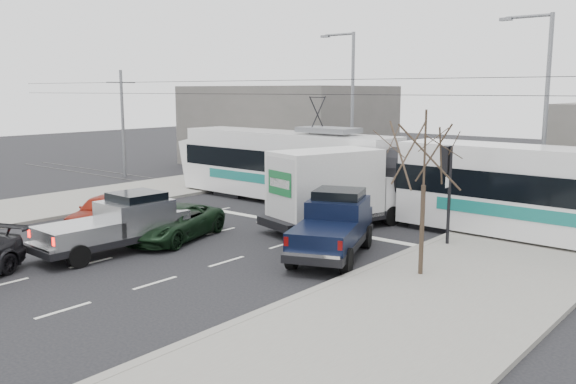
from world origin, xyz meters
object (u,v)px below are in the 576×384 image
Objects in this scene: navy_pickup at (334,225)px; box_truck at (337,189)px; bare_tree at (425,156)px; silver_pickup at (120,223)px; street_lamp_far at (350,100)px; red_car at (103,211)px; street_lamp_near at (542,104)px; green_car at (174,223)px; traffic_signal at (447,173)px; tram at (401,178)px.

box_truck is at bearing 102.24° from navy_pickup.
bare_tree is at bearing -17.65° from box_truck.
street_lamp_far is at bearing 98.89° from silver_pickup.
bare_tree reaches higher than box_truck.
street_lamp_far is at bearing 57.72° from red_car.
box_truck is (-5.74, -7.45, -3.48)m from street_lamp_near.
red_car is (-7.78, -6.09, -0.95)m from box_truck.
silver_pickup is 1.20× the size of green_car.
box_truck reaches higher than red_car.
street_lamp_far reaches higher than silver_pickup.
silver_pickup is at bearing -137.95° from traffic_signal.
red_car is at bearing 171.80° from navy_pickup.
silver_pickup is 2.30m from green_car.
street_lamp_near reaches higher than box_truck.
red_car reaches higher than green_car.
bare_tree is at bearing 24.12° from silver_pickup.
silver_pickup is at bearing -121.93° from street_lamp_near.
red_car is (-2.02, -15.54, -4.44)m from street_lamp_far.
tram reaches higher than traffic_signal.
street_lamp_near is (-0.29, 11.50, 1.32)m from bare_tree.
street_lamp_far is (-11.79, 13.50, 1.32)m from bare_tree.
traffic_signal is at bearing 33.34° from navy_pickup.
street_lamp_near is 18.59m from silver_pickup.
box_truck is 9.93m from red_car.
street_lamp_near reaches higher than bare_tree.
street_lamp_far is at bearing 170.13° from street_lamp_near.
red_car is (-4.13, -0.40, 0.02)m from green_car.
street_lamp_far is 0.34× the size of tram.
box_truck is 1.46× the size of green_car.
tram is (7.04, -6.36, -3.21)m from street_lamp_far.
silver_pickup is 1.43× the size of red_car.
red_car is at bearing -134.96° from street_lamp_near.
navy_pickup is 10.53m from red_car.
green_car is (-9.38, -13.13, -4.45)m from street_lamp_near.
silver_pickup is (1.91, -17.39, -4.10)m from street_lamp_far.
navy_pickup is 1.18× the size of green_car.
street_lamp_far is 2.26× the size of red_car.
green_car is (-3.65, -5.69, -0.97)m from box_truck.
street_lamp_far is 11.60m from box_truck.
tram is 4.69× the size of navy_pickup.
bare_tree is at bearing -54.55° from tram.
bare_tree is at bearing -16.50° from red_car.
green_car is (-6.09, -2.09, -0.44)m from navy_pickup.
traffic_signal is 11.90m from silver_pickup.
traffic_signal is at bearing -41.72° from street_lamp_far.
green_car is (-9.67, -1.63, -3.13)m from bare_tree.
bare_tree is 0.19× the size of tram.
street_lamp_far reaches higher than red_car.
navy_pickup is (2.44, -3.60, -0.53)m from box_truck.
tram is (-3.62, 3.14, -0.84)m from traffic_signal.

